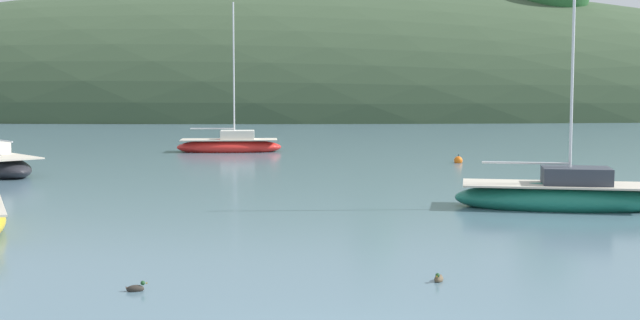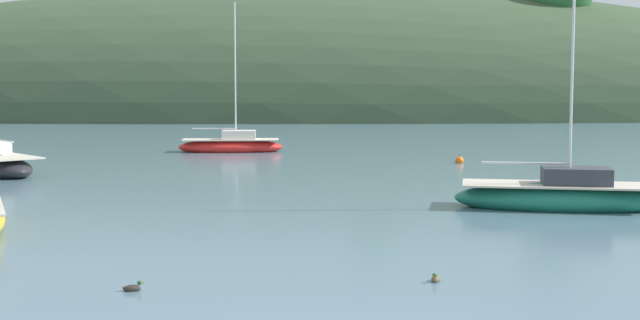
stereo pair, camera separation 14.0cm
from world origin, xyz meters
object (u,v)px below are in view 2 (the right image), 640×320
Objects in this scene: sailboat_orange_cutter at (231,145)px; mooring_buoy_channel at (459,161)px; duck_lone_right at (436,279)px; duck_lead at (132,288)px; sailboat_black_sloop at (560,196)px.

mooring_buoy_channel is at bearing -31.50° from sailboat_orange_cutter.
mooring_buoy_channel reaches higher than duck_lone_right.
duck_lone_right is at bearing 6.45° from duck_lead.
duck_lone_right is at bearing -118.93° from sailboat_black_sloop.
mooring_buoy_channel is at bearing 91.23° from sailboat_black_sloop.
sailboat_orange_cutter reaches higher than duck_lone_right.
mooring_buoy_channel is (-0.34, 16.00, -0.28)m from sailboat_black_sloop.
sailboat_orange_cutter is 26.63m from sailboat_black_sloop.
duck_lead is 6.12m from duck_lone_right.
mooring_buoy_channel is 29.20m from duck_lead.
duck_lead is (-11.38, -26.89, -0.07)m from mooring_buoy_channel.
duck_lead is 1.02× the size of duck_lone_right.
sailboat_orange_cutter is 21.65× the size of duck_lone_right.
duck_lead is at bearing -88.60° from sailboat_orange_cutter.
duck_lead is at bearing -173.55° from duck_lone_right.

